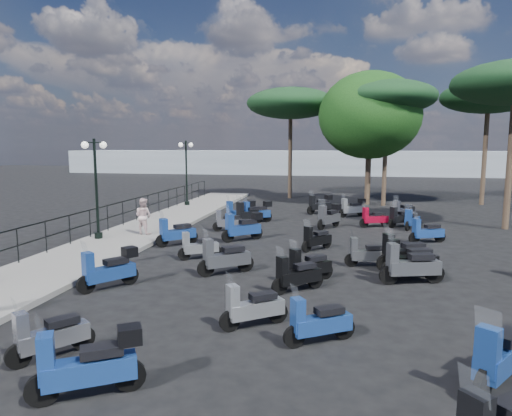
% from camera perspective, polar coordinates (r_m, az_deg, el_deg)
% --- Properties ---
extents(ground, '(120.00, 120.00, 0.00)m').
position_cam_1_polar(ground, '(16.07, 3.31, -5.73)').
color(ground, black).
rests_on(ground, ground).
extents(sidewalk, '(3.00, 30.00, 0.15)m').
position_cam_1_polar(sidewalk, '(20.71, -13.65, -2.65)').
color(sidewalk, slate).
rests_on(sidewalk, ground).
extents(railing, '(0.04, 26.04, 1.10)m').
position_cam_1_polar(railing, '(20.98, -17.18, -0.37)').
color(railing, black).
rests_on(railing, sidewalk).
extents(lamp_post_1, '(0.55, 1.09, 3.87)m').
position_cam_1_polar(lamp_post_1, '(18.67, -19.37, 3.07)').
color(lamp_post_1, black).
rests_on(lamp_post_1, sidewalk).
extents(lamp_post_2, '(0.62, 1.07, 3.89)m').
position_cam_1_polar(lamp_post_2, '(27.93, -8.70, 4.90)').
color(lamp_post_2, black).
rests_on(lamp_post_2, sidewalk).
extents(pedestrian_far, '(0.83, 0.71, 1.49)m').
position_cam_1_polar(pedestrian_far, '(19.22, -13.91, -0.99)').
color(pedestrian_far, beige).
rests_on(pedestrian_far, sidewalk).
extents(scooter_0, '(1.01, 1.30, 1.23)m').
position_cam_1_polar(scooter_0, '(9.15, -24.44, -14.37)').
color(scooter_0, black).
rests_on(scooter_0, ground).
extents(scooter_1, '(1.14, 1.48, 1.37)m').
position_cam_1_polar(scooter_1, '(12.75, -17.90, -7.35)').
color(scooter_1, black).
rests_on(scooter_1, ground).
extents(scooter_2, '(1.27, 1.32, 1.37)m').
position_cam_1_polar(scooter_2, '(17.51, -9.96, -3.12)').
color(scooter_2, black).
rests_on(scooter_2, ground).
extents(scooter_3, '(1.30, 0.91, 1.19)m').
position_cam_1_polar(scooter_3, '(15.35, -7.17, -4.85)').
color(scooter_3, black).
rests_on(scooter_3, ground).
extents(scooter_4, '(1.44, 1.20, 1.37)m').
position_cam_1_polar(scooter_4, '(22.42, -2.01, -0.49)').
color(scooter_4, black).
rests_on(scooter_4, ground).
extents(scooter_5, '(1.19, 1.45, 1.41)m').
position_cam_1_polar(scooter_5, '(21.93, -0.96, -0.74)').
color(scooter_5, black).
rests_on(scooter_5, ground).
extents(scooter_6, '(1.55, 1.06, 1.38)m').
position_cam_1_polar(scooter_6, '(7.63, -20.26, -17.97)').
color(scooter_6, black).
rests_on(scooter_6, ground).
extents(scooter_7, '(1.31, 1.00, 1.23)m').
position_cam_1_polar(scooter_7, '(9.70, -0.43, -12.35)').
color(scooter_7, black).
rests_on(scooter_7, ground).
extents(scooter_8, '(1.47, 1.18, 1.41)m').
position_cam_1_polar(scooter_8, '(13.47, -3.95, -6.28)').
color(scooter_8, black).
rests_on(scooter_8, ground).
extents(scooter_9, '(1.48, 1.33, 1.44)m').
position_cam_1_polar(scooter_9, '(18.08, -1.64, -2.43)').
color(scooter_9, black).
rests_on(scooter_9, ground).
extents(scooter_10, '(1.40, 0.73, 1.18)m').
position_cam_1_polar(scooter_10, '(20.18, -3.49, -1.75)').
color(scooter_10, black).
rests_on(scooter_10, ground).
extents(scooter_11, '(1.35, 1.24, 1.33)m').
position_cam_1_polar(scooter_11, '(25.46, 7.99, 0.42)').
color(scooter_11, black).
rests_on(scooter_11, ground).
extents(scooter_12, '(1.34, 0.92, 1.22)m').
position_cam_1_polar(scooter_12, '(9.04, 7.78, -14.01)').
color(scooter_12, black).
rests_on(scooter_12, ground).
extents(scooter_13, '(1.26, 1.10, 1.26)m').
position_cam_1_polar(scooter_13, '(11.96, 5.12, -8.39)').
color(scooter_13, black).
rests_on(scooter_13, ground).
extents(scooter_14, '(1.02, 1.20, 1.18)m').
position_cam_1_polar(scooter_14, '(16.59, 7.55, -3.90)').
color(scooter_14, black).
rests_on(scooter_14, ground).
extents(scooter_15, '(1.48, 0.55, 1.18)m').
position_cam_1_polar(scooter_15, '(14.70, 13.72, -5.60)').
color(scooter_15, black).
rests_on(scooter_15, ground).
extents(scooter_16, '(1.05, 1.58, 1.39)m').
position_cam_1_polar(scooter_16, '(21.10, 9.13, -1.09)').
color(scooter_16, black).
rests_on(scooter_16, ground).
extents(scooter_17, '(1.42, 0.76, 1.20)m').
position_cam_1_polar(scooter_17, '(21.75, 14.53, -1.27)').
color(scooter_17, black).
rests_on(scooter_17, ground).
extents(scooter_19, '(1.79, 0.79, 1.46)m').
position_cam_1_polar(scooter_19, '(13.23, 18.76, -6.87)').
color(scooter_19, black).
rests_on(scooter_19, ground).
extents(scooter_20, '(1.76, 0.90, 1.47)m').
position_cam_1_polar(scooter_20, '(13.79, 18.65, -6.26)').
color(scooter_20, black).
rests_on(scooter_20, ground).
extents(scooter_21, '(1.47, 0.80, 1.24)m').
position_cam_1_polar(scooter_21, '(18.88, 20.54, -2.84)').
color(scooter_21, black).
rests_on(scooter_21, ground).
extents(scooter_22, '(0.83, 1.39, 1.21)m').
position_cam_1_polar(scooter_22, '(21.77, 18.90, -1.43)').
color(scooter_22, black).
rests_on(scooter_22, ground).
extents(scooter_23, '(1.40, 1.01, 1.26)m').
position_cam_1_polar(scooter_23, '(24.60, 11.97, -0.00)').
color(scooter_23, black).
rests_on(scooter_23, ground).
extents(scooter_24, '(1.18, 1.51, 1.43)m').
position_cam_1_polar(scooter_24, '(8.41, 28.17, -16.10)').
color(scooter_24, black).
rests_on(scooter_24, ground).
extents(scooter_28, '(1.27, 1.13, 1.24)m').
position_cam_1_polar(scooter_28, '(22.18, 17.69, -1.08)').
color(scooter_28, black).
rests_on(scooter_28, ground).
extents(scooter_29, '(1.29, 1.12, 1.28)m').
position_cam_1_polar(scooter_29, '(24.32, 17.89, -0.38)').
color(scooter_29, black).
rests_on(scooter_29, ground).
extents(scooter_30, '(1.26, 1.10, 1.26)m').
position_cam_1_polar(scooter_30, '(12.80, 6.58, -7.32)').
color(scooter_30, black).
rests_on(scooter_30, ground).
extents(scooter_31, '(1.44, 1.20, 1.37)m').
position_cam_1_polar(scooter_31, '(22.25, 0.07, -0.55)').
color(scooter_31, black).
rests_on(scooter_31, ground).
extents(scooter_32, '(1.76, 0.90, 1.47)m').
position_cam_1_polar(scooter_32, '(14.53, 18.03, -5.53)').
color(scooter_32, black).
rests_on(scooter_32, ground).
extents(broadleaf_tree, '(6.41, 6.41, 8.34)m').
position_cam_1_polar(broadleaf_tree, '(29.99, 14.04, 11.15)').
color(broadleaf_tree, '#38281E').
rests_on(broadleaf_tree, ground).
extents(pine_0, '(5.95, 5.95, 7.70)m').
position_cam_1_polar(pine_0, '(29.65, 16.10, 13.12)').
color(pine_0, '#38281E').
rests_on(pine_0, ground).
extents(pine_1, '(5.81, 5.81, 7.74)m').
position_cam_1_polar(pine_1, '(32.34, 27.07, 12.23)').
color(pine_1, '#38281E').
rests_on(pine_1, ground).
extents(pine_2, '(6.19, 6.19, 7.73)m').
position_cam_1_polar(pine_2, '(32.69, 4.36, 12.87)').
color(pine_2, '#38281E').
rests_on(pine_2, ground).
extents(distant_hills, '(70.00, 8.00, 3.00)m').
position_cam_1_polar(distant_hills, '(60.56, 9.10, 5.64)').
color(distant_hills, gray).
rests_on(distant_hills, ground).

